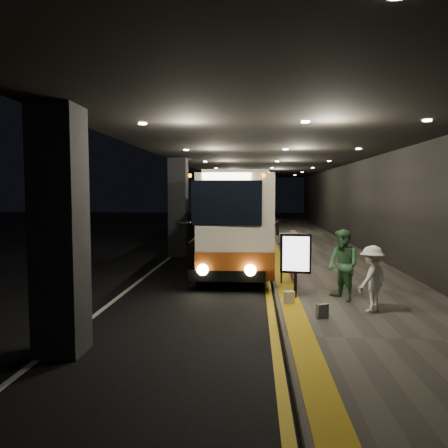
{
  "coord_description": "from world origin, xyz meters",
  "views": [
    {
      "loc": [
        1.94,
        -15.45,
        2.9
      ],
      "look_at": [
        0.8,
        0.74,
        1.7
      ],
      "focal_mm": 35.0,
      "sensor_mm": 36.0,
      "label": 1
    }
  ],
  "objects_px": {
    "bag_polka": "(322,311)",
    "bag_plain": "(289,298)",
    "coach_main": "(235,222)",
    "passenger_boarding": "(294,254)",
    "info_sign": "(296,255)",
    "coach_second": "(243,206)",
    "passenger_waiting_green": "(343,265)",
    "passenger_waiting_white": "(372,279)",
    "stanchion_post": "(282,264)"
  },
  "relations": [
    {
      "from": "info_sign",
      "to": "passenger_waiting_white",
      "type": "bearing_deg",
      "value": -26.03
    },
    {
      "from": "bag_polka",
      "to": "bag_plain",
      "type": "relative_size",
      "value": 1.03
    },
    {
      "from": "bag_plain",
      "to": "passenger_waiting_green",
      "type": "bearing_deg",
      "value": 19.13
    },
    {
      "from": "bag_plain",
      "to": "info_sign",
      "type": "xyz_separation_m",
      "value": [
        0.2,
        0.6,
        0.98
      ]
    },
    {
      "from": "passenger_boarding",
      "to": "bag_plain",
      "type": "relative_size",
      "value": 4.99
    },
    {
      "from": "passenger_boarding",
      "to": "passenger_waiting_green",
      "type": "height_order",
      "value": "passenger_waiting_green"
    },
    {
      "from": "coach_main",
      "to": "stanchion_post",
      "type": "xyz_separation_m",
      "value": [
        1.61,
        -4.67,
        -0.91
      ]
    },
    {
      "from": "passenger_boarding",
      "to": "passenger_waiting_green",
      "type": "bearing_deg",
      "value": -168.65
    },
    {
      "from": "passenger_boarding",
      "to": "passenger_waiting_green",
      "type": "xyz_separation_m",
      "value": [
        0.99,
        -2.84,
        0.14
      ]
    },
    {
      "from": "bag_polka",
      "to": "stanchion_post",
      "type": "height_order",
      "value": "stanchion_post"
    },
    {
      "from": "passenger_boarding",
      "to": "bag_polka",
      "type": "distance_m",
      "value": 4.57
    },
    {
      "from": "coach_main",
      "to": "bag_plain",
      "type": "relative_size",
      "value": 36.31
    },
    {
      "from": "coach_second",
      "to": "passenger_waiting_green",
      "type": "bearing_deg",
      "value": -84.0
    },
    {
      "from": "coach_main",
      "to": "passenger_waiting_white",
      "type": "xyz_separation_m",
      "value": [
        3.49,
        -7.6,
        -0.74
      ]
    },
    {
      "from": "bag_plain",
      "to": "stanchion_post",
      "type": "height_order",
      "value": "stanchion_post"
    },
    {
      "from": "bag_polka",
      "to": "bag_plain",
      "type": "bearing_deg",
      "value": 117.18
    },
    {
      "from": "coach_second",
      "to": "passenger_boarding",
      "type": "distance_m",
      "value": 19.57
    },
    {
      "from": "coach_main",
      "to": "bag_plain",
      "type": "bearing_deg",
      "value": -79.23
    },
    {
      "from": "passenger_waiting_white",
      "to": "bag_polka",
      "type": "xyz_separation_m",
      "value": [
        -1.22,
        -0.67,
        -0.6
      ]
    },
    {
      "from": "bag_plain",
      "to": "stanchion_post",
      "type": "relative_size",
      "value": 0.26
    },
    {
      "from": "passenger_waiting_green",
      "to": "passenger_boarding",
      "type": "bearing_deg",
      "value": 169.54
    },
    {
      "from": "passenger_boarding",
      "to": "passenger_waiting_white",
      "type": "xyz_separation_m",
      "value": [
        1.44,
        -3.85,
        -0.0
      ]
    },
    {
      "from": "coach_main",
      "to": "passenger_boarding",
      "type": "distance_m",
      "value": 4.33
    },
    {
      "from": "passenger_waiting_white",
      "to": "passenger_waiting_green",
      "type": "bearing_deg",
      "value": -111.97
    },
    {
      "from": "coach_second",
      "to": "info_sign",
      "type": "height_order",
      "value": "coach_second"
    },
    {
      "from": "coach_main",
      "to": "coach_second",
      "type": "distance_m",
      "value": 15.68
    },
    {
      "from": "coach_main",
      "to": "passenger_boarding",
      "type": "relative_size",
      "value": 7.28
    },
    {
      "from": "coach_main",
      "to": "passenger_waiting_white",
      "type": "distance_m",
      "value": 8.4
    },
    {
      "from": "passenger_waiting_green",
      "to": "passenger_waiting_white",
      "type": "height_order",
      "value": "passenger_waiting_green"
    },
    {
      "from": "coach_second",
      "to": "stanchion_post",
      "type": "xyz_separation_m",
      "value": [
        1.71,
        -20.35,
        -1.09
      ]
    },
    {
      "from": "bag_plain",
      "to": "info_sign",
      "type": "relative_size",
      "value": 0.18
    },
    {
      "from": "passenger_waiting_green",
      "to": "bag_plain",
      "type": "relative_size",
      "value": 5.87
    },
    {
      "from": "passenger_waiting_white",
      "to": "bag_plain",
      "type": "distance_m",
      "value": 2.01
    },
    {
      "from": "passenger_waiting_white",
      "to": "bag_plain",
      "type": "xyz_separation_m",
      "value": [
        -1.84,
        0.53,
        -0.61
      ]
    },
    {
      "from": "passenger_waiting_green",
      "to": "stanchion_post",
      "type": "xyz_separation_m",
      "value": [
        -1.43,
        1.91,
        -0.3
      ]
    },
    {
      "from": "passenger_waiting_white",
      "to": "info_sign",
      "type": "xyz_separation_m",
      "value": [
        -1.64,
        1.13,
        0.37
      ]
    },
    {
      "from": "bag_polka",
      "to": "info_sign",
      "type": "xyz_separation_m",
      "value": [
        -0.42,
        1.8,
        0.97
      ]
    },
    {
      "from": "info_sign",
      "to": "passenger_boarding",
      "type": "bearing_deg",
      "value": 94.6
    },
    {
      "from": "coach_main",
      "to": "passenger_boarding",
      "type": "bearing_deg",
      "value": -63.74
    },
    {
      "from": "passenger_boarding",
      "to": "passenger_waiting_green",
      "type": "relative_size",
      "value": 0.85
    },
    {
      "from": "passenger_boarding",
      "to": "stanchion_post",
      "type": "relative_size",
      "value": 1.28
    },
    {
      "from": "coach_main",
      "to": "stanchion_post",
      "type": "bearing_deg",
      "value": -73.45
    },
    {
      "from": "coach_second",
      "to": "passenger_waiting_green",
      "type": "distance_m",
      "value": 22.5
    },
    {
      "from": "coach_second",
      "to": "passenger_waiting_green",
      "type": "relative_size",
      "value": 6.78
    },
    {
      "from": "passenger_waiting_green",
      "to": "bag_polka",
      "type": "bearing_deg",
      "value": -53.96
    },
    {
      "from": "bag_polka",
      "to": "passenger_boarding",
      "type": "bearing_deg",
      "value": 92.85
    },
    {
      "from": "coach_second",
      "to": "info_sign",
      "type": "xyz_separation_m",
      "value": [
        1.96,
        -22.14,
        -0.55
      ]
    },
    {
      "from": "coach_second",
      "to": "info_sign",
      "type": "distance_m",
      "value": 22.24
    },
    {
      "from": "coach_second",
      "to": "bag_polka",
      "type": "bearing_deg",
      "value": -86.35
    },
    {
      "from": "passenger_boarding",
      "to": "stanchion_post",
      "type": "bearing_deg",
      "value": 146.6
    }
  ]
}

